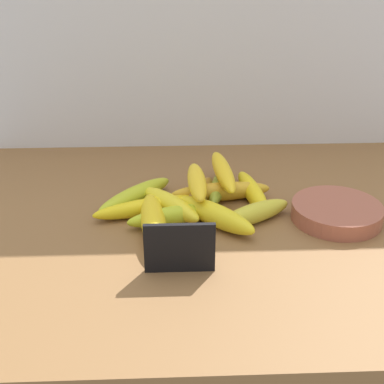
{
  "coord_description": "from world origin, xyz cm",
  "views": [
    {
      "loc": [
        -11.28,
        -84.14,
        50.59
      ],
      "look_at": [
        -7.75,
        1.74,
        8.0
      ],
      "focal_mm": 48.91,
      "sensor_mm": 36.0,
      "label": 1
    }
  ],
  "objects_px": {
    "banana_12": "(197,182)",
    "banana_1": "(170,204)",
    "chalkboard_sign": "(180,250)",
    "banana_4": "(221,192)",
    "banana_7": "(147,207)",
    "banana_9": "(215,215)",
    "banana_2": "(199,195)",
    "banana_8": "(153,222)",
    "banana_10": "(255,213)",
    "fruit_bowl": "(337,212)",
    "banana_11": "(223,171)",
    "banana_3": "(253,192)",
    "banana_5": "(135,195)",
    "banana_0": "(173,215)",
    "banana_6": "(219,185)"
  },
  "relations": [
    {
      "from": "banana_3",
      "to": "banana_4",
      "type": "bearing_deg",
      "value": 177.91
    },
    {
      "from": "chalkboard_sign",
      "to": "banana_10",
      "type": "xyz_separation_m",
      "value": [
        0.14,
        0.15,
        -0.02
      ]
    },
    {
      "from": "banana_4",
      "to": "banana_10",
      "type": "bearing_deg",
      "value": -58.99
    },
    {
      "from": "banana_2",
      "to": "banana_10",
      "type": "xyz_separation_m",
      "value": [
        0.1,
        -0.08,
        0.0
      ]
    },
    {
      "from": "banana_6",
      "to": "banana_10",
      "type": "height_order",
      "value": "banana_10"
    },
    {
      "from": "banana_0",
      "to": "banana_5",
      "type": "relative_size",
      "value": 0.92
    },
    {
      "from": "banana_4",
      "to": "banana_8",
      "type": "relative_size",
      "value": 0.99
    },
    {
      "from": "chalkboard_sign",
      "to": "banana_5",
      "type": "height_order",
      "value": "chalkboard_sign"
    },
    {
      "from": "banana_9",
      "to": "banana_2",
      "type": "bearing_deg",
      "value": 105.22
    },
    {
      "from": "fruit_bowl",
      "to": "banana_11",
      "type": "distance_m",
      "value": 0.23
    },
    {
      "from": "banana_1",
      "to": "banana_12",
      "type": "distance_m",
      "value": 0.07
    },
    {
      "from": "banana_7",
      "to": "banana_11",
      "type": "xyz_separation_m",
      "value": [
        0.15,
        0.08,
        0.03
      ]
    },
    {
      "from": "banana_7",
      "to": "banana_9",
      "type": "distance_m",
      "value": 0.13
    },
    {
      "from": "banana_3",
      "to": "banana_7",
      "type": "relative_size",
      "value": 0.91
    },
    {
      "from": "chalkboard_sign",
      "to": "banana_12",
      "type": "relative_size",
      "value": 0.69
    },
    {
      "from": "fruit_bowl",
      "to": "banana_10",
      "type": "height_order",
      "value": "banana_10"
    },
    {
      "from": "fruit_bowl",
      "to": "banana_7",
      "type": "distance_m",
      "value": 0.35
    },
    {
      "from": "chalkboard_sign",
      "to": "banana_7",
      "type": "bearing_deg",
      "value": 107.41
    },
    {
      "from": "banana_4",
      "to": "banana_7",
      "type": "bearing_deg",
      "value": -159.19
    },
    {
      "from": "banana_9",
      "to": "banana_0",
      "type": "bearing_deg",
      "value": 174.38
    },
    {
      "from": "fruit_bowl",
      "to": "banana_0",
      "type": "bearing_deg",
      "value": -179.24
    },
    {
      "from": "banana_1",
      "to": "banana_5",
      "type": "bearing_deg",
      "value": 147.34
    },
    {
      "from": "banana_0",
      "to": "banana_3",
      "type": "xyz_separation_m",
      "value": [
        0.16,
        0.09,
        -0.0
      ]
    },
    {
      "from": "banana_5",
      "to": "banana_12",
      "type": "bearing_deg",
      "value": -6.41
    },
    {
      "from": "banana_2",
      "to": "banana_7",
      "type": "xyz_separation_m",
      "value": [
        -0.1,
        -0.04,
        -0.0
      ]
    },
    {
      "from": "banana_7",
      "to": "fruit_bowl",
      "type": "bearing_deg",
      "value": -5.23
    },
    {
      "from": "banana_12",
      "to": "fruit_bowl",
      "type": "bearing_deg",
      "value": -14.29
    },
    {
      "from": "banana_2",
      "to": "banana_5",
      "type": "bearing_deg",
      "value": 178.87
    },
    {
      "from": "banana_8",
      "to": "banana_9",
      "type": "distance_m",
      "value": 0.11
    },
    {
      "from": "banana_1",
      "to": "banana_0",
      "type": "bearing_deg",
      "value": -81.34
    },
    {
      "from": "banana_6",
      "to": "banana_11",
      "type": "relative_size",
      "value": 0.9
    },
    {
      "from": "banana_10",
      "to": "banana_11",
      "type": "xyz_separation_m",
      "value": [
        -0.05,
        0.12,
        0.03
      ]
    },
    {
      "from": "banana_4",
      "to": "banana_11",
      "type": "distance_m",
      "value": 0.04
    },
    {
      "from": "chalkboard_sign",
      "to": "banana_0",
      "type": "xyz_separation_m",
      "value": [
        -0.01,
        0.15,
        -0.02
      ]
    },
    {
      "from": "fruit_bowl",
      "to": "banana_4",
      "type": "bearing_deg",
      "value": 157.22
    },
    {
      "from": "banana_2",
      "to": "banana_12",
      "type": "height_order",
      "value": "banana_12"
    },
    {
      "from": "chalkboard_sign",
      "to": "banana_3",
      "type": "xyz_separation_m",
      "value": [
        0.15,
        0.24,
        -0.02
      ]
    },
    {
      "from": "banana_4",
      "to": "banana_12",
      "type": "relative_size",
      "value": 1.25
    },
    {
      "from": "banana_1",
      "to": "banana_8",
      "type": "height_order",
      "value": "banana_8"
    },
    {
      "from": "fruit_bowl",
      "to": "banana_11",
      "type": "bearing_deg",
      "value": 149.76
    },
    {
      "from": "fruit_bowl",
      "to": "banana_0",
      "type": "distance_m",
      "value": 0.3
    },
    {
      "from": "banana_7",
      "to": "banana_9",
      "type": "xyz_separation_m",
      "value": [
        0.12,
        -0.04,
        0.0
      ]
    },
    {
      "from": "chalkboard_sign",
      "to": "banana_10",
      "type": "distance_m",
      "value": 0.21
    },
    {
      "from": "banana_5",
      "to": "fruit_bowl",
      "type": "bearing_deg",
      "value": -11.83
    },
    {
      "from": "banana_0",
      "to": "banana_9",
      "type": "height_order",
      "value": "banana_9"
    },
    {
      "from": "chalkboard_sign",
      "to": "banana_4",
      "type": "distance_m",
      "value": 0.25
    },
    {
      "from": "banana_12",
      "to": "banana_1",
      "type": "bearing_deg",
      "value": -150.69
    },
    {
      "from": "banana_1",
      "to": "banana_7",
      "type": "relative_size",
      "value": 0.78
    },
    {
      "from": "banana_8",
      "to": "banana_10",
      "type": "bearing_deg",
      "value": 9.5
    },
    {
      "from": "banana_0",
      "to": "banana_4",
      "type": "relative_size",
      "value": 0.86
    }
  ]
}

